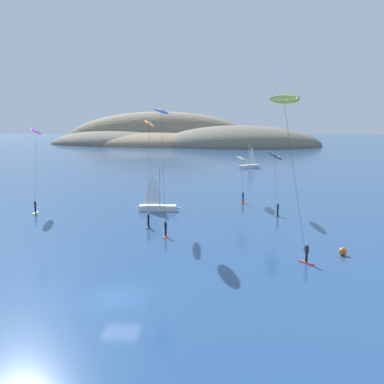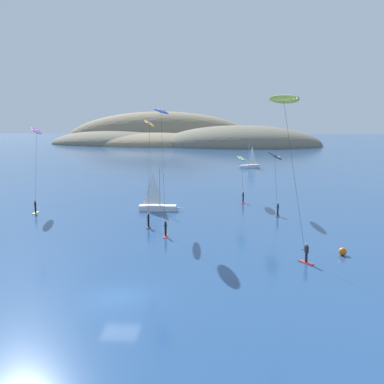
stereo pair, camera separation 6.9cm
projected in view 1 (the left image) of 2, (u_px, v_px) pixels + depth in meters
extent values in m
plane|color=navy|center=(120.00, 298.00, 32.56)|extent=(600.00, 600.00, 0.00)
ellipsoid|color=#84755B|center=(160.00, 144.00, 211.12)|extent=(70.25, 50.11, 12.10)
ellipsoid|color=#6B6656|center=(133.00, 144.00, 214.03)|extent=(73.51, 46.36, 13.44)
ellipsoid|color=#6B6656|center=(240.00, 146.00, 197.52)|extent=(66.63, 42.98, 16.89)
ellipsoid|color=#84755B|center=(160.00, 143.00, 217.60)|extent=(87.75, 35.05, 28.34)
cube|color=white|center=(158.00, 208.00, 62.53)|extent=(4.86, 1.60, 0.70)
cone|color=white|center=(176.00, 208.00, 62.47)|extent=(2.19, 0.76, 0.67)
cylinder|color=#B2B2B7|center=(160.00, 186.00, 62.08)|extent=(0.12, 0.12, 5.00)
pyramid|color=white|center=(153.00, 188.00, 62.13)|extent=(1.80, 0.16, 4.25)
cylinder|color=#A5A5AD|center=(153.00, 203.00, 62.46)|extent=(1.80, 0.16, 0.08)
cube|color=white|center=(249.00, 166.00, 114.18)|extent=(4.84, 3.66, 0.70)
cone|color=white|center=(241.00, 167.00, 113.12)|extent=(2.20, 1.68, 0.67)
cylinder|color=#B2B2B7|center=(249.00, 154.00, 113.60)|extent=(0.12, 0.12, 5.00)
pyramid|color=white|center=(252.00, 155.00, 114.03)|extent=(1.59, 0.99, 4.25)
cylinder|color=#A5A5AD|center=(252.00, 164.00, 114.36)|extent=(1.59, 0.99, 0.08)
cube|color=#2D2D33|center=(149.00, 227.00, 53.06)|extent=(0.54, 1.53, 0.08)
cylinder|color=black|center=(148.00, 223.00, 52.99)|extent=(0.22, 0.22, 0.80)
cube|color=black|center=(148.00, 217.00, 52.88)|extent=(0.23, 0.36, 0.60)
sphere|color=tan|center=(148.00, 213.00, 52.81)|extent=(0.22, 0.22, 0.22)
cylinder|color=black|center=(149.00, 217.00, 53.24)|extent=(0.55, 0.10, 0.04)
ellipsoid|color=orange|center=(149.00, 124.00, 56.05)|extent=(1.81, 5.87, 0.94)
cylinder|color=#0F7FE5|center=(149.00, 123.00, 56.05)|extent=(0.73, 5.47, 0.16)
cylinder|color=#333338|center=(149.00, 170.00, 54.66)|extent=(0.49, 4.47, 10.16)
cube|color=red|center=(306.00, 263.00, 40.27)|extent=(1.16, 1.47, 0.08)
cylinder|color=black|center=(307.00, 257.00, 40.20)|extent=(0.22, 0.22, 0.80)
cube|color=black|center=(307.00, 249.00, 40.09)|extent=(0.30, 0.39, 0.60)
sphere|color=tan|center=(307.00, 244.00, 40.02)|extent=(0.22, 0.22, 0.22)
cylinder|color=black|center=(305.00, 250.00, 40.44)|extent=(0.53, 0.22, 0.04)
ellipsoid|color=yellow|center=(284.00, 99.00, 43.02)|extent=(2.89, 5.81, 0.87)
cylinder|color=#1432E0|center=(284.00, 99.00, 43.02)|extent=(1.99, 5.25, 0.16)
cylinder|color=#333338|center=(294.00, 173.00, 41.74)|extent=(1.63, 4.54, 12.51)
cube|color=red|center=(243.00, 203.00, 67.93)|extent=(0.56, 1.53, 0.08)
cylinder|color=#192338|center=(243.00, 200.00, 67.86)|extent=(0.22, 0.22, 0.80)
cube|color=#192338|center=(243.00, 195.00, 67.75)|extent=(0.23, 0.36, 0.60)
sphere|color=beige|center=(243.00, 192.00, 67.68)|extent=(0.22, 0.22, 0.22)
cylinder|color=black|center=(243.00, 195.00, 68.11)|extent=(0.55, 0.09, 0.04)
ellipsoid|color=green|center=(242.00, 158.00, 68.95)|extent=(1.96, 5.34, 0.71)
cylinder|color=#D660B7|center=(242.00, 158.00, 68.94)|extent=(0.59, 4.97, 0.16)
cylinder|color=#333338|center=(242.00, 177.00, 68.54)|extent=(0.17, 1.67, 5.00)
cube|color=yellow|center=(36.00, 213.00, 60.86)|extent=(0.42, 1.51, 0.08)
cylinder|color=black|center=(35.00, 210.00, 60.79)|extent=(0.22, 0.22, 0.80)
cube|color=black|center=(35.00, 204.00, 60.68)|extent=(0.29, 0.38, 0.60)
sphere|color=tan|center=(35.00, 201.00, 60.61)|extent=(0.22, 0.22, 0.22)
cylinder|color=black|center=(35.00, 205.00, 61.04)|extent=(0.54, 0.19, 0.04)
ellipsoid|color=purple|center=(36.00, 131.00, 64.91)|extent=(2.94, 6.09, 1.10)
cylinder|color=#7ACC42|center=(36.00, 130.00, 64.91)|extent=(1.73, 5.48, 0.16)
cylinder|color=#333338|center=(36.00, 167.00, 62.98)|extent=(1.56, 5.31, 9.06)
cube|color=#2D2D33|center=(278.00, 216.00, 59.14)|extent=(0.53, 1.53, 0.08)
cylinder|color=#192338|center=(278.00, 212.00, 59.07)|extent=(0.22, 0.22, 0.80)
cube|color=#192338|center=(278.00, 207.00, 58.96)|extent=(0.23, 0.36, 0.60)
sphere|color=tan|center=(278.00, 203.00, 58.89)|extent=(0.22, 0.22, 0.22)
cylinder|color=black|center=(277.00, 207.00, 59.32)|extent=(0.55, 0.10, 0.04)
ellipsoid|color=black|center=(275.00, 156.00, 60.73)|extent=(2.06, 6.24, 1.08)
cylinder|color=white|center=(275.00, 155.00, 60.72)|extent=(0.76, 5.80, 0.16)
cylinder|color=#333338|center=(276.00, 182.00, 60.03)|extent=(0.27, 2.41, 6.05)
cube|color=red|center=(166.00, 236.00, 49.12)|extent=(0.49, 1.52, 0.08)
cylinder|color=black|center=(166.00, 232.00, 49.05)|extent=(0.22, 0.22, 0.80)
cube|color=black|center=(166.00, 225.00, 48.94)|extent=(0.27, 0.38, 0.60)
sphere|color=#9E7051|center=(166.00, 221.00, 48.87)|extent=(0.22, 0.22, 0.22)
cylinder|color=black|center=(165.00, 226.00, 49.30)|extent=(0.54, 0.17, 0.04)
ellipsoid|color=blue|center=(161.00, 111.00, 50.46)|extent=(2.81, 5.96, 0.70)
cylinder|color=gold|center=(161.00, 111.00, 50.45)|extent=(1.43, 5.37, 0.16)
cylinder|color=#333338|center=(163.00, 168.00, 49.89)|extent=(0.74, 3.00, 11.50)
sphere|color=orange|center=(343.00, 251.00, 42.45)|extent=(0.70, 0.70, 0.70)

